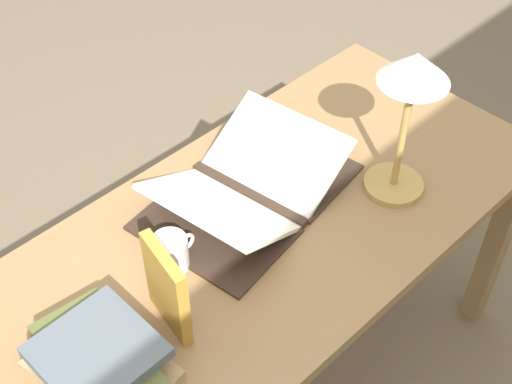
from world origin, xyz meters
name	(u,v)px	position (x,y,z in m)	size (l,w,h in m)	color
reading_desk	(254,258)	(0.00, 0.00, 0.66)	(1.60, 0.71, 0.75)	#937047
open_book	(249,187)	(-0.08, -0.09, 0.79)	(0.58, 0.43, 0.12)	#38281E
book_stack_tall	(99,362)	(0.48, 0.06, 0.80)	(0.23, 0.31, 0.09)	tan
book_standing_upright	(167,289)	(0.30, 0.06, 0.86)	(0.05, 0.15, 0.22)	#BC8933
reading_lamp	(411,90)	(-0.36, 0.14, 1.06)	(0.17, 0.17, 0.40)	tan
coffee_mug	(171,252)	(0.20, -0.06, 0.80)	(0.11, 0.08, 0.09)	white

